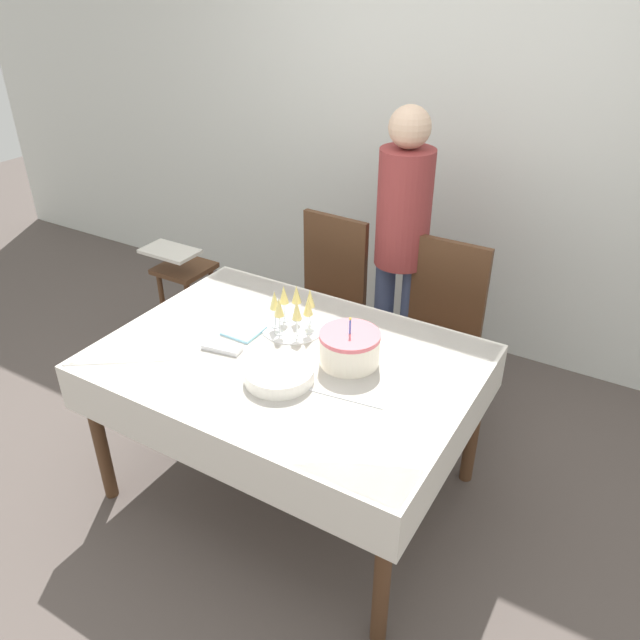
{
  "coord_description": "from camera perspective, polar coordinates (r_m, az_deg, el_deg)",
  "views": [
    {
      "loc": [
        1.23,
        -1.79,
        2.18
      ],
      "look_at": [
        0.07,
        0.15,
        0.86
      ],
      "focal_mm": 35.0,
      "sensor_mm": 36.0,
      "label": 1
    }
  ],
  "objects": [
    {
      "name": "plate_stack_main",
      "position": [
        2.45,
        -3.76,
        -4.95
      ],
      "size": [
        0.27,
        0.27,
        0.06
      ],
      "color": "silver",
      "rests_on": "dining_table"
    },
    {
      "name": "ground_plane",
      "position": [
        3.08,
        -2.62,
        -14.87
      ],
      "size": [
        12.0,
        12.0,
        0.0
      ],
      "primitive_type": "plane",
      "color": "#564C47"
    },
    {
      "name": "dining_chair_far_left",
      "position": [
        3.5,
        0.39,
        2.26
      ],
      "size": [
        0.44,
        0.44,
        0.97
      ],
      "color": "#51331E",
      "rests_on": "ground_plane"
    },
    {
      "name": "high_chair",
      "position": [
        3.88,
        -12.4,
        3.62
      ],
      "size": [
        0.33,
        0.35,
        0.71
      ],
      "color": "#51331E",
      "rests_on": "ground_plane"
    },
    {
      "name": "cake_knife",
      "position": [
        2.36,
        2.31,
        -7.14
      ],
      "size": [
        0.3,
        0.06,
        0.0
      ],
      "color": "silver",
      "rests_on": "dining_table"
    },
    {
      "name": "birthday_cake",
      "position": [
        2.53,
        2.71,
        -2.56
      ],
      "size": [
        0.25,
        0.25,
        0.21
      ],
      "color": "silver",
      "rests_on": "dining_table"
    },
    {
      "name": "person_standing",
      "position": [
        3.29,
        7.55,
        8.09
      ],
      "size": [
        0.28,
        0.28,
        1.58
      ],
      "color": "#3F4C72",
      "rests_on": "ground_plane"
    },
    {
      "name": "napkin_pile",
      "position": [
        2.78,
        -7.0,
        -0.99
      ],
      "size": [
        0.15,
        0.15,
        0.01
      ],
      "color": "#8CC6E0",
      "rests_on": "dining_table"
    },
    {
      "name": "champagne_tray",
      "position": [
        2.74,
        -2.5,
        0.92
      ],
      "size": [
        0.29,
        0.29,
        0.18
      ],
      "color": "silver",
      "rests_on": "dining_table"
    },
    {
      "name": "wall_back",
      "position": [
        3.78,
        11.7,
        17.05
      ],
      "size": [
        8.0,
        0.05,
        2.7
      ],
      "color": "silver",
      "rests_on": "ground_plane"
    },
    {
      "name": "dining_chair_far_right",
      "position": [
        3.25,
        10.67,
        -0.65
      ],
      "size": [
        0.42,
        0.42,
        0.97
      ],
      "color": "#51331E",
      "rests_on": "ground_plane"
    },
    {
      "name": "fork_pile",
      "position": [
        2.67,
        -8.95,
        -2.51
      ],
      "size": [
        0.18,
        0.09,
        0.02
      ],
      "color": "silver",
      "rests_on": "dining_table"
    },
    {
      "name": "dining_table",
      "position": [
        2.66,
        -2.94,
        -5.1
      ],
      "size": [
        1.54,
        1.1,
        0.74
      ],
      "color": "silver",
      "rests_on": "ground_plane"
    }
  ]
}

